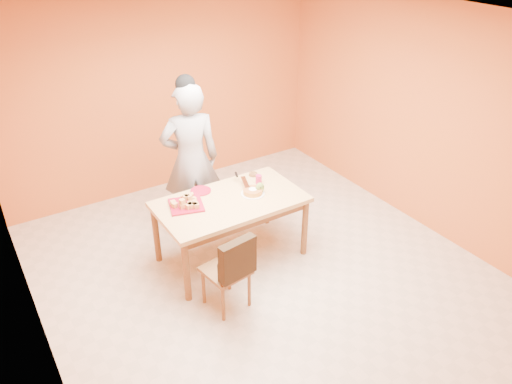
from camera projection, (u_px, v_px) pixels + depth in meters
floor at (264, 273)px, 5.52m from camera, size 5.00×5.00×0.00m
ceiling at (266, 20)px, 4.18m from camera, size 5.00×5.00×0.00m
wall_back at (163, 93)px, 6.69m from camera, size 4.50×0.00×4.50m
wall_left at (19, 234)px, 3.81m from camera, size 0.00×5.00×5.00m
wall_right at (424, 118)px, 5.90m from camera, size 0.00×5.00×5.00m
dining_table at (231, 207)px, 5.46m from camera, size 1.60×0.90×0.76m
dining_chair at (227, 269)px, 4.85m from camera, size 0.46×0.52×0.88m
pastry_pile at (186, 200)px, 5.27m from camera, size 0.31×0.31×0.10m
person at (191, 160)px, 5.84m from camera, size 0.78×0.60×1.89m
pastry_platter at (186, 205)px, 5.30m from camera, size 0.43×0.43×0.02m
red_dinner_plate at (201, 191)px, 5.57m from camera, size 0.26×0.26×0.01m
white_cake_plate at (253, 194)px, 5.52m from camera, size 0.28×0.28×0.01m
sponge_cake at (253, 191)px, 5.50m from camera, size 0.22×0.22×0.05m
cake_server at (245, 182)px, 5.62m from camera, size 0.14×0.28×0.01m
egg_ornament at (260, 188)px, 5.51m from camera, size 0.12×0.10×0.13m
magenta_glass at (259, 179)px, 5.71m from camera, size 0.08×0.08×0.10m
checker_tin at (253, 174)px, 5.90m from camera, size 0.11×0.11×0.03m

